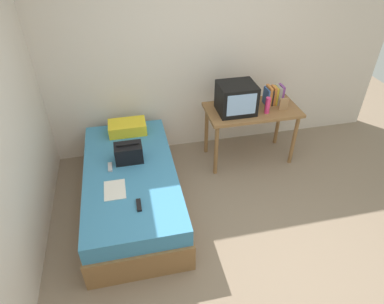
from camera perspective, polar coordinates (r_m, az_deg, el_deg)
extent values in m
plane|color=#84705B|center=(3.56, 8.74, -15.93)|extent=(8.00, 8.00, 0.00)
cube|color=beige|center=(4.36, 1.22, 16.33)|extent=(5.20, 0.10, 2.60)
cube|color=olive|center=(3.88, -10.01, -7.06)|extent=(1.00, 2.00, 0.32)
cube|color=teal|center=(3.71, -10.43, -4.15)|extent=(0.97, 1.94, 0.19)
cube|color=olive|center=(4.29, 10.20, 7.06)|extent=(1.16, 0.60, 0.04)
cylinder|color=olive|center=(4.15, 4.13, 0.26)|extent=(0.05, 0.05, 0.71)
cylinder|color=olive|center=(4.52, 16.93, 1.92)|extent=(0.05, 0.05, 0.71)
cylinder|color=olive|center=(4.53, 2.48, 3.75)|extent=(0.05, 0.05, 0.71)
cylinder|color=olive|center=(4.87, 14.46, 5.06)|extent=(0.05, 0.05, 0.71)
cube|color=black|center=(4.11, 7.53, 9.08)|extent=(0.44, 0.38, 0.36)
cube|color=#8CB2E0|center=(3.94, 8.45, 7.93)|extent=(0.35, 0.01, 0.26)
cylinder|color=#E53372|center=(4.17, 12.72, 7.74)|extent=(0.06, 0.06, 0.20)
cube|color=#2D5699|center=(4.37, 12.51, 9.18)|extent=(0.02, 0.17, 0.22)
cube|color=#CC7233|center=(4.37, 12.91, 9.37)|extent=(0.04, 0.15, 0.24)
cube|color=black|center=(4.39, 13.25, 9.17)|extent=(0.02, 0.14, 0.20)
cube|color=#CC7233|center=(4.40, 13.64, 9.37)|extent=(0.03, 0.13, 0.23)
cube|color=gold|center=(4.41, 14.00, 9.33)|extent=(0.02, 0.13, 0.22)
cube|color=gray|center=(4.43, 14.41, 9.39)|extent=(0.04, 0.15, 0.23)
cube|color=#7A3D89|center=(4.44, 14.86, 9.49)|extent=(0.03, 0.14, 0.24)
cube|color=#9E754C|center=(4.30, 15.31, 7.86)|extent=(0.11, 0.02, 0.15)
cube|color=yellow|center=(4.23, -10.94, 4.14)|extent=(0.46, 0.29, 0.14)
cube|color=black|center=(3.72, -10.72, -0.16)|extent=(0.30, 0.20, 0.20)
cylinder|color=black|center=(3.66, -10.92, 1.29)|extent=(0.24, 0.02, 0.02)
cube|color=white|center=(3.43, -13.00, -6.29)|extent=(0.21, 0.29, 0.01)
cube|color=black|center=(3.22, -9.03, -8.91)|extent=(0.04, 0.16, 0.02)
cube|color=#B7B7BC|center=(3.71, -13.76, -2.51)|extent=(0.04, 0.14, 0.02)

